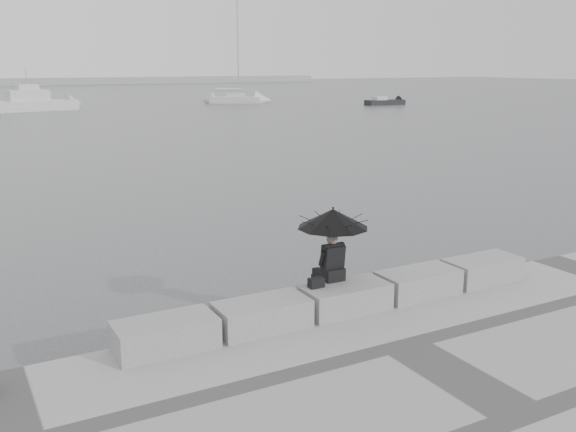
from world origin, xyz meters
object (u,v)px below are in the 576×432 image
seated_person (333,226)px  motor_cruiser (36,102)px  small_motorboat (385,102)px  sailboat_right (236,99)px

seated_person → motor_cruiser: size_ratio=0.16×
seated_person → small_motorboat: size_ratio=0.27×
seated_person → small_motorboat: (42.76, 54.84, -1.71)m
sailboat_right → small_motorboat: bearing=-6.3°
small_motorboat → motor_cruiser: bearing=169.0°
sailboat_right → small_motorboat: 19.02m
sailboat_right → seated_person: bearing=-79.2°
motor_cruiser → small_motorboat: (39.08, -9.73, -0.57)m
sailboat_right → motor_cruiser: (-24.49, -2.47, 0.35)m
motor_cruiser → small_motorboat: 40.28m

